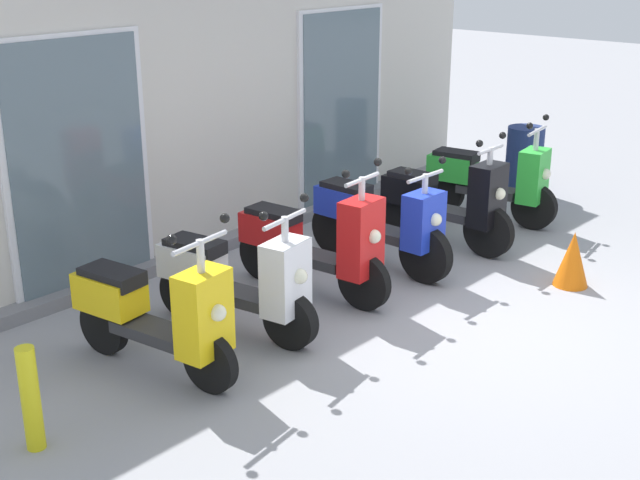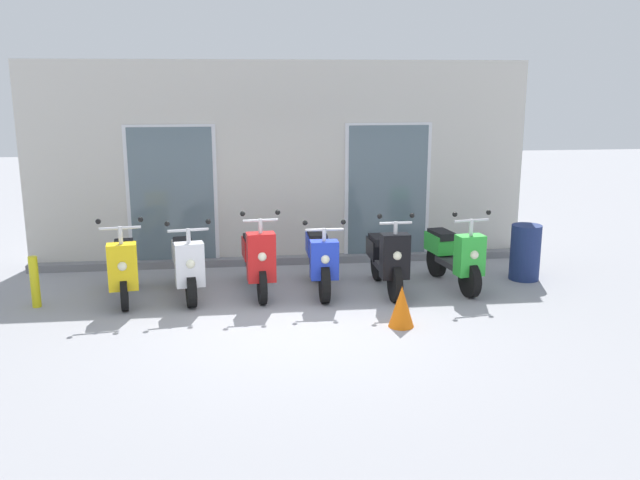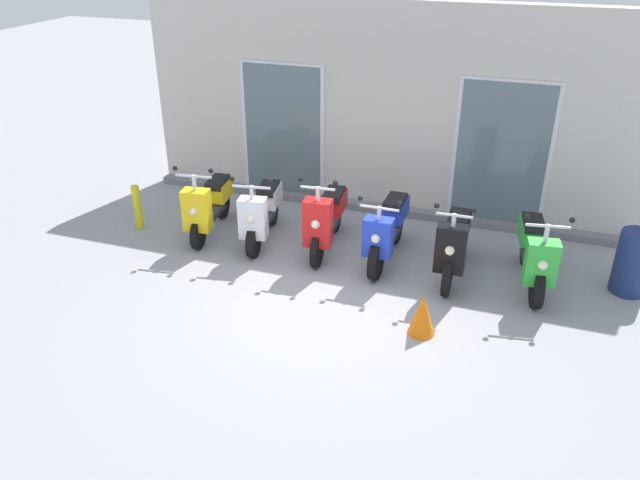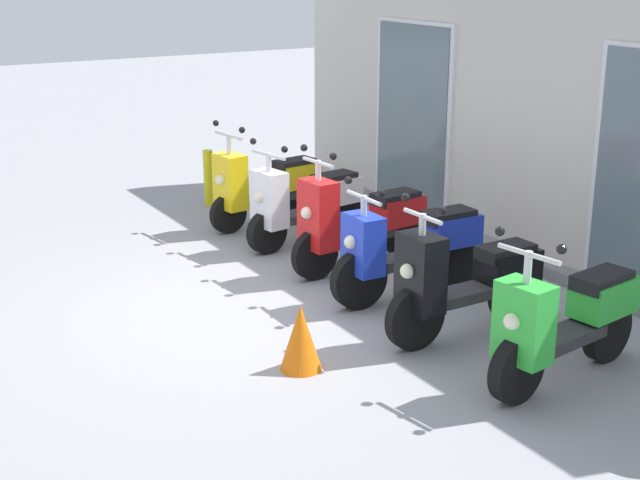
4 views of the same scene
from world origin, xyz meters
name	(u,v)px [view 2 (image 2 of 4)]	position (x,y,z in m)	size (l,w,h in m)	color
ground_plane	(298,321)	(0.00, 0.00, 0.00)	(40.00, 40.00, 0.00)	#939399
storefront_facade	(281,167)	(0.00, 3.03, 1.59)	(8.15, 0.50, 3.29)	beige
scooter_yellow	(124,265)	(-2.31, 1.19, 0.49)	(0.60, 1.51, 1.25)	black
scooter_white	(187,264)	(-1.46, 1.24, 0.46)	(0.64, 1.52, 1.19)	black
scooter_red	(257,259)	(-0.47, 1.29, 0.50)	(0.54, 1.64, 1.29)	black
scooter_blue	(320,259)	(0.44, 1.27, 0.47)	(0.59, 1.64, 1.15)	black
scooter_black	(387,258)	(1.38, 1.13, 0.48)	(0.52, 1.60, 1.23)	black
scooter_green	(454,255)	(2.40, 1.22, 0.47)	(0.62, 1.58, 1.23)	black
curb_bollard	(35,282)	(-3.45, 0.99, 0.35)	(0.12, 0.12, 0.70)	yellow
traffic_cone	(402,306)	(1.25, -0.33, 0.26)	(0.32, 0.32, 0.52)	orange
trash_bin	(525,252)	(3.61, 1.46, 0.42)	(0.45, 0.45, 0.85)	navy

